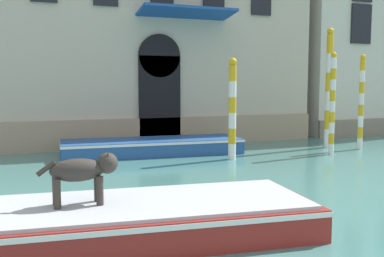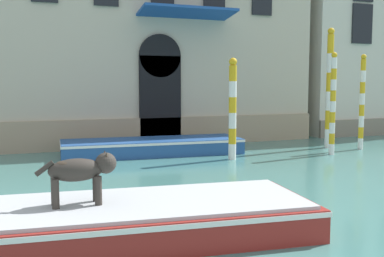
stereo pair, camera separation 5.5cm
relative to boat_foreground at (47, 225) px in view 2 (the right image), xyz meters
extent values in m
cube|color=tan|center=(4.91, 9.97, 0.26)|extent=(13.69, 0.16, 1.15)
cube|color=black|center=(4.78, 9.96, 1.47)|extent=(1.69, 0.14, 3.58)
cylinder|color=black|center=(4.78, 9.96, 3.27)|extent=(1.69, 0.14, 1.69)
cube|color=#1E4C99|center=(5.72, 9.32, 4.90)|extent=(3.72, 1.40, 0.29)
cube|color=beige|center=(17.87, 13.02, 6.50)|extent=(10.93, 6.00, 13.63)
cube|color=black|center=(14.59, 9.98, 4.95)|extent=(1.12, 0.10, 1.82)
cube|color=maroon|center=(0.00, 0.00, -0.05)|extent=(8.76, 3.05, 0.54)
cube|color=white|center=(0.00, 0.00, 0.16)|extent=(8.79, 3.08, 0.08)
cube|color=#B2B7BC|center=(0.00, 0.00, 0.25)|extent=(8.48, 2.85, 0.06)
cylinder|color=#332D28|center=(0.78, 0.12, 0.51)|extent=(0.11, 0.11, 0.46)
cylinder|color=#332D28|center=(0.78, -0.14, 0.51)|extent=(0.11, 0.11, 0.46)
cylinder|color=#332D28|center=(0.14, 0.12, 0.51)|extent=(0.11, 0.11, 0.46)
cylinder|color=#332D28|center=(0.13, -0.13, 0.51)|extent=(0.11, 0.11, 0.46)
ellipsoid|color=#332D28|center=(0.46, -0.01, 0.84)|extent=(0.86, 0.37, 0.36)
ellipsoid|color=#382D23|center=(0.33, 0.00, 0.94)|extent=(0.38, 0.26, 0.13)
sphere|color=#332D28|center=(0.93, -0.01, 0.92)|extent=(0.34, 0.34, 0.34)
cone|color=#382D23|center=(0.93, 0.08, 1.05)|extent=(0.10, 0.10, 0.14)
cone|color=#382D23|center=(0.93, -0.11, 1.05)|extent=(0.10, 0.10, 0.14)
cylinder|color=#332D28|center=(-0.01, 0.00, 0.89)|extent=(0.30, 0.08, 0.24)
cube|color=#234C8C|center=(3.94, 8.09, -0.05)|extent=(6.37, 2.28, 0.54)
cube|color=white|center=(3.94, 8.09, 0.16)|extent=(6.40, 2.31, 0.08)
cube|color=#9EA3A8|center=(3.94, 8.09, -0.07)|extent=(3.53, 1.63, 0.49)
cylinder|color=white|center=(6.13, 6.15, -0.06)|extent=(0.25, 0.25, 0.51)
cylinder|color=gold|center=(6.13, 6.15, 0.46)|extent=(0.25, 0.25, 0.51)
cylinder|color=white|center=(6.13, 6.15, 0.97)|extent=(0.25, 0.25, 0.51)
cylinder|color=gold|center=(6.13, 6.15, 1.49)|extent=(0.25, 0.25, 0.51)
cylinder|color=white|center=(6.13, 6.15, 2.00)|extent=(0.25, 0.25, 0.51)
cylinder|color=gold|center=(6.13, 6.15, 2.52)|extent=(0.25, 0.25, 0.51)
sphere|color=gold|center=(6.13, 6.15, 2.89)|extent=(0.26, 0.26, 0.26)
cylinder|color=white|center=(11.68, 6.47, -0.10)|extent=(0.19, 0.19, 0.43)
cylinder|color=gold|center=(11.68, 6.47, 0.32)|extent=(0.19, 0.19, 0.43)
cylinder|color=white|center=(11.68, 6.47, 0.75)|extent=(0.19, 0.19, 0.43)
cylinder|color=gold|center=(11.68, 6.47, 1.17)|extent=(0.19, 0.19, 0.43)
cylinder|color=white|center=(11.68, 6.47, 1.60)|extent=(0.19, 0.19, 0.43)
cylinder|color=gold|center=(11.68, 6.47, 2.03)|extent=(0.19, 0.19, 0.43)
cylinder|color=white|center=(11.68, 6.47, 2.45)|extent=(0.19, 0.19, 0.43)
cylinder|color=gold|center=(11.68, 6.47, 2.88)|extent=(0.19, 0.19, 0.43)
sphere|color=gold|center=(11.68, 6.47, 3.18)|extent=(0.20, 0.20, 0.20)
cylinder|color=white|center=(10.81, 7.29, 0.05)|extent=(0.25, 0.25, 0.73)
cylinder|color=gold|center=(10.81, 7.29, 0.78)|extent=(0.25, 0.25, 0.73)
cylinder|color=white|center=(10.81, 7.29, 1.51)|extent=(0.25, 0.25, 0.73)
cylinder|color=gold|center=(10.81, 7.29, 2.24)|extent=(0.25, 0.25, 0.73)
cylinder|color=white|center=(10.81, 7.29, 2.97)|extent=(0.25, 0.25, 0.73)
cylinder|color=gold|center=(10.81, 7.29, 3.70)|extent=(0.25, 0.25, 0.73)
sphere|color=gold|center=(10.81, 7.29, 4.17)|extent=(0.26, 0.26, 0.26)
cylinder|color=white|center=(9.86, 5.83, -0.13)|extent=(0.19, 0.19, 0.38)
cylinder|color=gold|center=(9.86, 5.83, 0.25)|extent=(0.19, 0.19, 0.38)
cylinder|color=white|center=(9.86, 5.83, 0.63)|extent=(0.19, 0.19, 0.38)
cylinder|color=gold|center=(9.86, 5.83, 1.00)|extent=(0.19, 0.19, 0.38)
cylinder|color=white|center=(9.86, 5.83, 1.38)|extent=(0.19, 0.19, 0.38)
cylinder|color=gold|center=(9.86, 5.83, 1.76)|extent=(0.19, 0.19, 0.38)
cylinder|color=white|center=(9.86, 5.83, 2.14)|extent=(0.19, 0.19, 0.38)
cylinder|color=gold|center=(9.86, 5.83, 2.51)|extent=(0.19, 0.19, 0.38)
cylinder|color=white|center=(9.86, 5.83, 2.89)|extent=(0.19, 0.19, 0.38)
sphere|color=gold|center=(9.86, 5.83, 3.17)|extent=(0.20, 0.20, 0.20)
camera|label=1|loc=(-0.31, -7.14, 2.20)|focal=42.00mm
camera|label=2|loc=(-0.26, -7.16, 2.20)|focal=42.00mm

